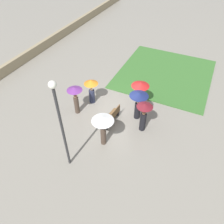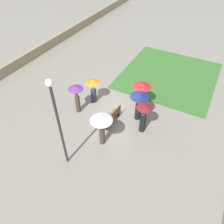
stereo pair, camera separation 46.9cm
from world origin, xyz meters
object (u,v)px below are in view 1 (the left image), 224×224
crowd_person_purple (75,95)px  crowd_person_white (103,124)px  crowd_person_maroon (144,114)px  lamp_post (60,118)px  crowd_person_navy (138,101)px  crowd_person_orange (91,88)px  park_bench (112,117)px  crowd_person_red (140,88)px

crowd_person_purple → crowd_person_white: 3.09m
crowd_person_maroon → crowd_person_white: crowd_person_white is taller
lamp_post → crowd_person_white: size_ratio=2.56×
crowd_person_navy → crowd_person_maroon: (0.82, 0.63, -0.10)m
crowd_person_maroon → crowd_person_white: bearing=81.2°
crowd_person_white → crowd_person_orange: crowd_person_white is taller
park_bench → lamp_post: 4.56m
park_bench → crowd_person_white: (1.66, 0.29, 1.06)m
crowd_person_purple → crowd_person_maroon: bearing=107.9°
crowd_person_orange → crowd_person_red: 3.12m
crowd_person_maroon → crowd_person_orange: bearing=17.0°
crowd_person_navy → crowd_person_purple: size_ratio=0.98×
crowd_person_white → park_bench: bearing=-25.3°
lamp_post → crowd_person_white: 2.72m
crowd_person_navy → crowd_person_red: crowd_person_navy is taller
crowd_person_navy → crowd_person_purple: 3.81m
park_bench → crowd_person_navy: (-1.07, 1.24, 0.89)m
lamp_post → crowd_person_orange: bearing=-164.5°
lamp_post → crowd_person_white: (-1.92, 0.98, -1.67)m
crowd_person_navy → crowd_person_red: (-1.06, -0.29, 0.09)m
park_bench → crowd_person_red: (-2.13, 0.96, 0.98)m
crowd_person_purple → crowd_person_white: crowd_person_white is taller
crowd_person_orange → crowd_person_red: (-0.93, 2.97, 0.25)m
crowd_person_maroon → lamp_post: bearing=87.0°
park_bench → lamp_post: size_ratio=0.32×
lamp_post → crowd_person_purple: size_ratio=2.58×
park_bench → crowd_person_maroon: (-0.25, 1.87, 0.79)m
crowd_person_white → crowd_person_maroon: bearing=-74.8°
crowd_person_purple → crowd_person_orange: bearing=177.7°
crowd_person_purple → crowd_person_orange: size_ratio=1.11×
crowd_person_maroon → crowd_person_red: bearing=-33.3°
crowd_person_navy → crowd_person_orange: size_ratio=1.08×
crowd_person_maroon → crowd_person_purple: (0.35, -4.25, 0.12)m
park_bench → crowd_person_orange: size_ratio=0.92×
lamp_post → crowd_person_maroon: 5.00m
crowd_person_navy → crowd_person_red: bearing=53.0°
crowd_person_red → crowd_person_purple: bearing=-29.1°
crowd_person_navy → crowd_person_white: (2.73, -0.95, 0.18)m
crowd_person_maroon → crowd_person_white: 2.50m
park_bench → crowd_person_navy: bearing=135.5°
lamp_post → crowd_person_purple: 4.27m
crowd_person_maroon → crowd_person_purple: 4.27m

